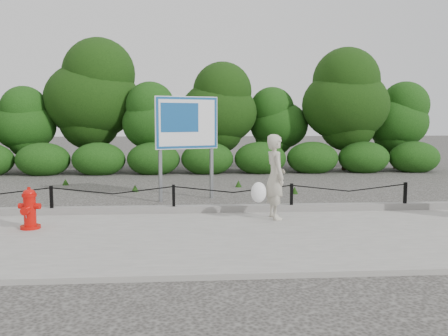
% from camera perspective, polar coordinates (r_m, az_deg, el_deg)
% --- Properties ---
extents(ground, '(90.00, 90.00, 0.00)m').
position_cam_1_polar(ground, '(10.06, -6.05, -5.84)').
color(ground, '#2D2B28').
rests_on(ground, ground).
extents(sidewalk, '(14.00, 4.00, 0.08)m').
position_cam_1_polar(sidewalk, '(8.10, -6.52, -8.46)').
color(sidewalk, gray).
rests_on(sidewalk, ground).
extents(curb, '(14.00, 0.22, 0.14)m').
position_cam_1_polar(curb, '(10.08, -6.05, -4.95)').
color(curb, slate).
rests_on(curb, sidewalk).
extents(chain_barrier, '(10.06, 0.06, 0.60)m').
position_cam_1_polar(chain_barrier, '(9.97, -6.08, -3.27)').
color(chain_barrier, black).
rests_on(chain_barrier, sidewalk).
extents(treeline, '(19.93, 3.92, 5.06)m').
position_cam_1_polar(treeline, '(18.82, -4.25, 7.39)').
color(treeline, black).
rests_on(treeline, ground).
extents(fire_hydrant, '(0.40, 0.42, 0.75)m').
position_cam_1_polar(fire_hydrant, '(9.21, -22.36, -4.58)').
color(fire_hydrant, red).
rests_on(fire_hydrant, sidewalk).
extents(pedestrian, '(0.74, 0.66, 1.67)m').
position_cam_1_polar(pedestrian, '(9.36, 6.06, -1.16)').
color(pedestrian, '#B5AF9B').
rests_on(pedestrian, sidewalk).
extents(advertising_sign, '(1.54, 0.64, 2.60)m').
position_cam_1_polar(advertising_sign, '(11.82, -4.52, 4.88)').
color(advertising_sign, slate).
rests_on(advertising_sign, ground).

